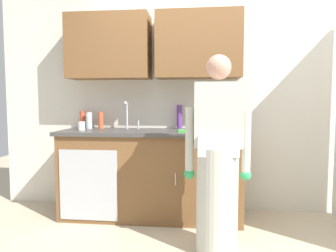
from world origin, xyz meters
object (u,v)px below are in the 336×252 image
(sink, at_px, (127,131))
(sponge, at_px, (184,131))
(person_at_sink, at_px, (217,170))
(cup_by_sink, at_px, (81,126))
(knife_on_counter, at_px, (233,130))
(bottle_soap, at_px, (179,117))
(bottle_cleaner_spray, at_px, (89,120))
(bottle_water_tall, at_px, (101,120))
(bottle_water_short, at_px, (83,120))

(sink, bearing_deg, sponge, -18.08)
(person_at_sink, relative_size, sponge, 14.73)
(cup_by_sink, height_order, knife_on_counter, cup_by_sink)
(bottle_soap, bearing_deg, sponge, -80.11)
(person_at_sink, distance_m, knife_on_counter, 0.95)
(knife_on_counter, bearing_deg, person_at_sink, 131.54)
(bottle_cleaner_spray, relative_size, knife_on_counter, 0.77)
(sink, distance_m, bottle_cleaner_spray, 0.52)
(bottle_soap, height_order, sponge, bottle_soap)
(bottle_water_tall, bearing_deg, sponge, -21.08)
(bottle_soap, bearing_deg, bottle_water_tall, -176.68)
(bottle_soap, height_order, cup_by_sink, bottle_soap)
(bottle_water_short, bearing_deg, knife_on_counter, -2.03)
(bottle_cleaner_spray, distance_m, bottle_water_tall, 0.14)
(bottle_water_short, height_order, bottle_soap, bottle_soap)
(bottle_soap, bearing_deg, bottle_water_short, -179.06)
(person_at_sink, bearing_deg, cup_by_sink, 154.18)
(person_at_sink, relative_size, bottle_cleaner_spray, 8.74)
(bottle_cleaner_spray, height_order, bottle_soap, bottle_soap)
(sink, relative_size, bottle_cleaner_spray, 2.70)
(sponge, bearing_deg, bottle_soap, 99.89)
(sink, height_order, knife_on_counter, sink)
(sink, height_order, sponge, sink)
(person_at_sink, xyz_separation_m, sponge, (-0.30, 0.55, 0.26))
(bottle_water_short, distance_m, cup_by_sink, 0.29)
(sink, height_order, bottle_cleaner_spray, sink)
(bottle_cleaner_spray, xyz_separation_m, bottle_water_tall, (0.13, 0.02, 0.00))
(knife_on_counter, bearing_deg, bottle_soap, 47.60)
(sink, xyz_separation_m, bottle_soap, (0.55, 0.23, 0.15))
(person_at_sink, bearing_deg, bottle_cleaner_spray, 147.58)
(bottle_water_short, height_order, knife_on_counter, bottle_water_short)
(bottle_cleaner_spray, xyz_separation_m, bottle_soap, (1.04, 0.07, 0.04))
(person_at_sink, bearing_deg, sponge, 119.19)
(bottle_water_tall, bearing_deg, sink, -26.09)
(cup_by_sink, bearing_deg, sponge, -7.27)
(person_at_sink, height_order, knife_on_counter, person_at_sink)
(bottle_water_tall, relative_size, knife_on_counter, 0.78)
(sink, relative_size, bottle_soap, 1.86)
(cup_by_sink, bearing_deg, person_at_sink, -25.82)
(sink, distance_m, person_at_sink, 1.22)
(bottle_water_short, bearing_deg, cup_by_sink, -71.42)
(bottle_water_short, distance_m, sponge, 1.28)
(bottle_water_short, xyz_separation_m, cup_by_sink, (0.09, -0.27, -0.05))
(sink, height_order, bottle_water_short, sink)
(bottle_water_tall, relative_size, cup_by_sink, 2.06)
(person_at_sink, relative_size, bottle_water_tall, 8.62)
(person_at_sink, bearing_deg, bottle_water_tall, 144.29)
(knife_on_counter, bearing_deg, sponge, 89.02)
(bottle_water_short, xyz_separation_m, knife_on_counter, (1.73, -0.06, -0.10))
(knife_on_counter, bearing_deg, bottle_water_short, 53.19)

